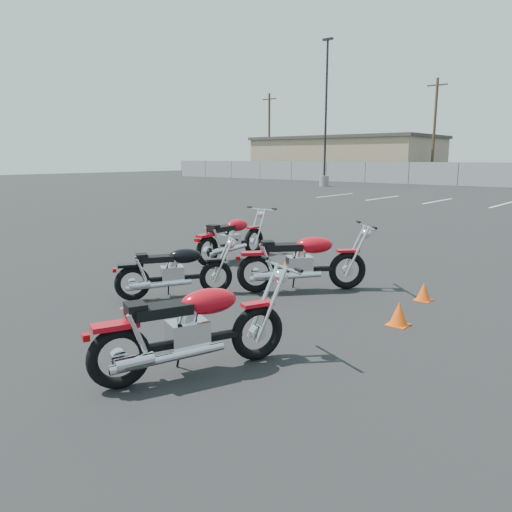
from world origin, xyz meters
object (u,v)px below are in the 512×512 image
Objects in this scene: motorcycle_front_red at (232,238)px; motorcycle_rear_red at (192,328)px; motorcycle_second_black at (175,271)px; motorcycle_third_red at (302,261)px.

motorcycle_front_red and motorcycle_rear_red have the same top height.
motorcycle_rear_red reaches higher than motorcycle_second_black.
motorcycle_second_black is at bearing 142.47° from motorcycle_rear_red.
motorcycle_rear_red is (2.30, -1.77, 0.06)m from motorcycle_second_black.
motorcycle_rear_red is (0.99, -3.37, -0.02)m from motorcycle_third_red.
motorcycle_front_red is at bearing 115.18° from motorcycle_second_black.
motorcycle_second_black is at bearing -64.82° from motorcycle_front_red.
motorcycle_rear_red is at bearing -37.53° from motorcycle_second_black.
motorcycle_third_red is at bearing 50.52° from motorcycle_second_black.
motorcycle_front_red is 1.11× the size of motorcycle_third_red.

